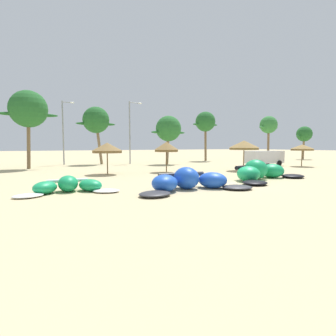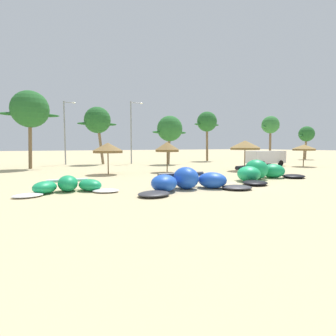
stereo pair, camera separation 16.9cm
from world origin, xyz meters
name	(u,v)px [view 2 (the right image)]	position (x,y,z in m)	size (l,w,h in m)	color
ground_plane	(227,183)	(0.00, 0.00, 0.00)	(260.00, 260.00, 0.00)	#C6B284
kite_far_left	(68,186)	(-9.88, 1.22, 0.34)	(5.43, 2.78, 0.88)	white
kite_left	(189,181)	(-3.70, -1.14, 0.49)	(7.16, 3.46, 1.27)	#333338
kite_left_of_center	(261,172)	(3.46, 0.30, 0.56)	(7.53, 4.47, 1.46)	black
beach_umbrella_near_van	(108,148)	(-5.42, 9.38, 2.31)	(2.66, 2.66, 2.76)	brown
beach_umbrella_middle	(167,147)	(0.03, 8.65, 2.38)	(2.29, 2.29, 2.85)	brown
beach_umbrella_near_palms	(245,145)	(7.54, 6.33, 2.55)	(2.98, 2.98, 3.01)	brown
beach_umbrella_outermost	(304,148)	(17.61, 7.12, 2.27)	(2.65, 2.65, 2.63)	brown
parked_van	(265,157)	(14.37, 10.00, 1.09)	(4.86, 2.35, 1.84)	silver
palm_left	(30,110)	(-11.17, 18.75, 6.31)	(5.85, 3.90, 8.32)	brown
palm_left_of_gap	(97,120)	(-3.11, 22.63, 5.82)	(5.22, 3.48, 7.62)	#7F6647
palm_center_left	(170,129)	(5.41, 18.22, 4.71)	(5.09, 3.39, 6.46)	#7F6647
palm_center_right	(207,122)	(14.51, 22.43, 6.28)	(4.83, 3.22, 7.98)	brown
palm_right_of_gap	(270,125)	(24.06, 18.02, 5.80)	(4.25, 2.83, 7.33)	brown
palm_right	(306,134)	(33.43, 18.14, 4.53)	(4.12, 2.75, 5.98)	#7F6647
lamppost_west	(66,129)	(-6.97, 23.91, 4.64)	(1.61, 0.24, 8.27)	gray
lamppost_west_center	(132,129)	(1.30, 21.38, 4.78)	(1.91, 0.24, 8.46)	gray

